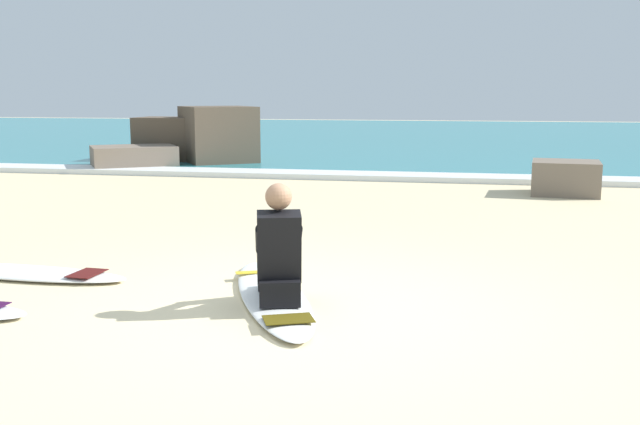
% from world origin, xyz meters
% --- Properties ---
extents(ground_plane, '(80.00, 80.00, 0.00)m').
position_xyz_m(ground_plane, '(0.00, 0.00, 0.00)').
color(ground_plane, beige).
extents(sea, '(80.00, 28.00, 0.10)m').
position_xyz_m(sea, '(0.00, 22.69, 0.05)').
color(sea, teal).
rests_on(sea, ground).
extents(breaking_foam, '(80.00, 0.90, 0.11)m').
position_xyz_m(breaking_foam, '(0.00, 8.99, 0.06)').
color(breaking_foam, white).
rests_on(breaking_foam, ground).
extents(surfboard_main, '(1.45, 2.42, 0.08)m').
position_xyz_m(surfboard_main, '(-0.33, 0.29, 0.04)').
color(surfboard_main, white).
rests_on(surfboard_main, ground).
extents(surfer_seated, '(0.51, 0.76, 0.95)m').
position_xyz_m(surfer_seated, '(-0.21, 0.05, 0.44)').
color(surfer_seated, black).
rests_on(surfer_seated, surfboard_main).
extents(surfboard_spare_far, '(2.21, 0.66, 0.08)m').
position_xyz_m(surfboard_spare_far, '(-2.86, 0.59, 0.04)').
color(surfboard_spare_far, white).
rests_on(surfboard_spare_far, ground).
extents(rock_outcrop_distant, '(3.74, 3.39, 1.39)m').
position_xyz_m(rock_outcrop_distant, '(-5.15, 10.75, 0.58)').
color(rock_outcrop_distant, brown).
rests_on(rock_outcrop_distant, ground).
extents(shoreline_rock, '(1.19, 1.09, 0.57)m').
position_xyz_m(shoreline_rock, '(2.90, 7.38, 0.29)').
color(shoreline_rock, '#756656').
rests_on(shoreline_rock, ground).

